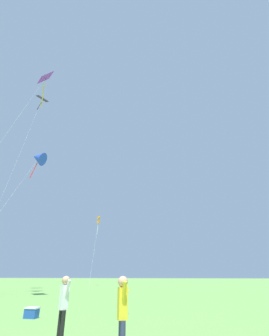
{
  "coord_description": "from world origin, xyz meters",
  "views": [
    {
      "loc": [
        1.49,
        -2.78,
        1.72
      ],
      "look_at": [
        -4.07,
        21.31,
        12.94
      ],
      "focal_mm": 25.47,
      "sensor_mm": 36.0,
      "label": 1
    }
  ],
  "objects_px": {
    "kite_blue_delta": "(38,158)",
    "person_in_blue_jacket": "(122,310)",
    "kite_black_large": "(40,104)",
    "kite_orange_box": "(98,221)",
    "person_near_tree": "(124,292)",
    "picnic_cooler": "(32,313)",
    "kite_purple_streamer": "(43,85)",
    "person_child_small": "(64,302)"
  },
  "relations": [
    {
      "from": "kite_blue_delta",
      "to": "person_near_tree",
      "type": "height_order",
      "value": "kite_blue_delta"
    },
    {
      "from": "picnic_cooler",
      "to": "person_child_small",
      "type": "bearing_deg",
      "value": -47.76
    },
    {
      "from": "kite_blue_delta",
      "to": "person_child_small",
      "type": "relative_size",
      "value": 9.7
    },
    {
      "from": "kite_black_large",
      "to": "kite_orange_box",
      "type": "relative_size",
      "value": 2.26
    },
    {
      "from": "person_in_blue_jacket",
      "to": "person_near_tree",
      "type": "height_order",
      "value": "person_in_blue_jacket"
    },
    {
      "from": "person_in_blue_jacket",
      "to": "picnic_cooler",
      "type": "distance_m",
      "value": 7.68
    },
    {
      "from": "person_child_small",
      "to": "person_in_blue_jacket",
      "type": "xyz_separation_m",
      "value": [
        2.09,
        -1.24,
        -0.0
      ]
    },
    {
      "from": "kite_blue_delta",
      "to": "person_in_blue_jacket",
      "type": "distance_m",
      "value": 28.66
    },
    {
      "from": "kite_purple_streamer",
      "to": "kite_orange_box",
      "type": "height_order",
      "value": "kite_purple_streamer"
    },
    {
      "from": "kite_purple_streamer",
      "to": "person_in_blue_jacket",
      "type": "relative_size",
      "value": 13.11
    },
    {
      "from": "kite_blue_delta",
      "to": "picnic_cooler",
      "type": "distance_m",
      "value": 23.0
    },
    {
      "from": "kite_black_large",
      "to": "person_near_tree",
      "type": "height_order",
      "value": "kite_black_large"
    },
    {
      "from": "kite_orange_box",
      "to": "person_in_blue_jacket",
      "type": "distance_m",
      "value": 44.2
    },
    {
      "from": "person_near_tree",
      "to": "kite_black_large",
      "type": "bearing_deg",
      "value": 143.7
    },
    {
      "from": "kite_orange_box",
      "to": "picnic_cooler",
      "type": "bearing_deg",
      "value": -72.7
    },
    {
      "from": "person_child_small",
      "to": "picnic_cooler",
      "type": "distance_m",
      "value": 5.35
    },
    {
      "from": "kite_black_large",
      "to": "kite_blue_delta",
      "type": "bearing_deg",
      "value": -35.29
    },
    {
      "from": "kite_purple_streamer",
      "to": "person_near_tree",
      "type": "xyz_separation_m",
      "value": [
        10.58,
        -4.0,
        -19.59
      ]
    },
    {
      "from": "kite_black_large",
      "to": "person_in_blue_jacket",
      "type": "bearing_deg",
      "value": -45.67
    },
    {
      "from": "kite_purple_streamer",
      "to": "picnic_cooler",
      "type": "height_order",
      "value": "kite_purple_streamer"
    },
    {
      "from": "kite_orange_box",
      "to": "person_in_blue_jacket",
      "type": "relative_size",
      "value": 7.46
    },
    {
      "from": "person_child_small",
      "to": "picnic_cooler",
      "type": "height_order",
      "value": "person_child_small"
    },
    {
      "from": "kite_purple_streamer",
      "to": "person_in_blue_jacket",
      "type": "bearing_deg",
      "value": -41.81
    },
    {
      "from": "person_child_small",
      "to": "kite_purple_streamer",
      "type": "bearing_deg",
      "value": 136.32
    },
    {
      "from": "kite_blue_delta",
      "to": "person_child_small",
      "type": "height_order",
      "value": "kite_blue_delta"
    },
    {
      "from": "kite_purple_streamer",
      "to": "person_child_small",
      "type": "relative_size",
      "value": 13.09
    },
    {
      "from": "kite_purple_streamer",
      "to": "kite_blue_delta",
      "type": "distance_m",
      "value": 9.54
    },
    {
      "from": "kite_orange_box",
      "to": "person_child_small",
      "type": "height_order",
      "value": "kite_orange_box"
    },
    {
      "from": "kite_black_large",
      "to": "kite_purple_streamer",
      "type": "relative_size",
      "value": 1.29
    },
    {
      "from": "kite_black_large",
      "to": "kite_blue_delta",
      "type": "relative_size",
      "value": 1.74
    },
    {
      "from": "kite_black_large",
      "to": "person_in_blue_jacket",
      "type": "xyz_separation_m",
      "value": [
        19.96,
        -20.43,
        -25.86
      ]
    },
    {
      "from": "kite_purple_streamer",
      "to": "person_in_blue_jacket",
      "type": "distance_m",
      "value": 25.73
    },
    {
      "from": "kite_black_large",
      "to": "kite_orange_box",
      "type": "bearing_deg",
      "value": 79.37
    },
    {
      "from": "kite_blue_delta",
      "to": "person_in_blue_jacket",
      "type": "relative_size",
      "value": 9.71
    },
    {
      "from": "picnic_cooler",
      "to": "person_in_blue_jacket",
      "type": "bearing_deg",
      "value": -42.4
    },
    {
      "from": "person_child_small",
      "to": "person_near_tree",
      "type": "bearing_deg",
      "value": 88.18
    },
    {
      "from": "kite_black_large",
      "to": "kite_orange_box",
      "type": "height_order",
      "value": "kite_black_large"
    },
    {
      "from": "person_in_blue_jacket",
      "to": "person_near_tree",
      "type": "relative_size",
      "value": 1.05
    },
    {
      "from": "kite_purple_streamer",
      "to": "person_child_small",
      "type": "distance_m",
      "value": 24.26
    },
    {
      "from": "kite_black_large",
      "to": "kite_purple_streamer",
      "type": "height_order",
      "value": "kite_black_large"
    },
    {
      "from": "person_near_tree",
      "to": "picnic_cooler",
      "type": "height_order",
      "value": "person_near_tree"
    },
    {
      "from": "person_child_small",
      "to": "kite_orange_box",
      "type": "bearing_deg",
      "value": 110.43
    }
  ]
}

